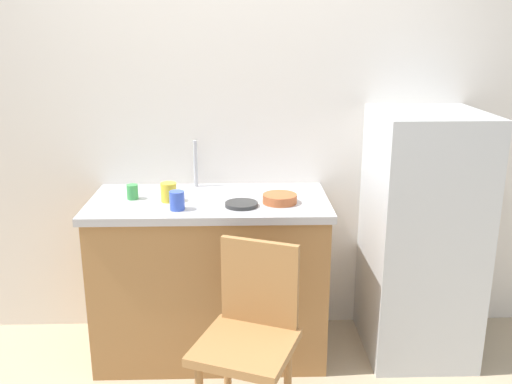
{
  "coord_description": "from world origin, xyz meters",
  "views": [
    {
      "loc": [
        0.07,
        -2.24,
        1.79
      ],
      "look_at": [
        0.15,
        0.6,
        0.96
      ],
      "focal_mm": 39.5,
      "sensor_mm": 36.0,
      "label": 1
    }
  ],
  "objects": [
    {
      "name": "cup_yellow",
      "position": [
        -0.31,
        0.61,
        0.96
      ],
      "size": [
        0.08,
        0.08,
        0.1
      ],
      "primitive_type": "cylinder",
      "color": "yellow",
      "rests_on": "countertop"
    },
    {
      "name": "chair",
      "position": [
        0.1,
        -0.05,
        0.5
      ],
      "size": [
        0.52,
        0.52,
        0.89
      ],
      "rotation": [
        0.0,
        0.0,
        -0.38
      ],
      "color": "#A87542",
      "rests_on": "ground_plane"
    },
    {
      "name": "cup_blue",
      "position": [
        -0.25,
        0.47,
        0.95
      ],
      "size": [
        0.08,
        0.08,
        0.1
      ],
      "primitive_type": "cylinder",
      "color": "blue",
      "rests_on": "countertop"
    },
    {
      "name": "countertop",
      "position": [
        -0.1,
        0.65,
        0.89
      ],
      "size": [
        1.27,
        0.64,
        0.04
      ],
      "primitive_type": "cube",
      "color": "#B7B7BC",
      "rests_on": "cabinet_base"
    },
    {
      "name": "hotplate",
      "position": [
        0.07,
        0.51,
        0.92
      ],
      "size": [
        0.17,
        0.17,
        0.02
      ],
      "primitive_type": "cylinder",
      "color": "#2D2D2D",
      "rests_on": "countertop"
    },
    {
      "name": "cup_green",
      "position": [
        -0.51,
        0.66,
        0.95
      ],
      "size": [
        0.06,
        0.06,
        0.08
      ],
      "primitive_type": "cylinder",
      "color": "green",
      "rests_on": "countertop"
    },
    {
      "name": "refrigerator",
      "position": [
        1.06,
        0.64,
        0.69
      ],
      "size": [
        0.56,
        0.62,
        1.37
      ],
      "primitive_type": "cube",
      "color": "silver",
      "rests_on": "ground_plane"
    },
    {
      "name": "terracotta_bowl",
      "position": [
        0.27,
        0.57,
        0.93
      ],
      "size": [
        0.18,
        0.18,
        0.05
      ],
      "primitive_type": "cylinder",
      "color": "#B25B33",
      "rests_on": "countertop"
    },
    {
      "name": "back_wall",
      "position": [
        0.0,
        1.0,
        1.22
      ],
      "size": [
        4.8,
        0.1,
        2.43
      ],
      "primitive_type": "cube",
      "color": "white",
      "rests_on": "ground_plane"
    },
    {
      "name": "cabinet_base",
      "position": [
        -0.1,
        0.65,
        0.43
      ],
      "size": [
        1.23,
        0.6,
        0.87
      ],
      "primitive_type": "cube",
      "color": "#A87542",
      "rests_on": "ground_plane"
    },
    {
      "name": "faucet",
      "position": [
        -0.19,
        0.9,
        1.04
      ],
      "size": [
        0.02,
        0.02,
        0.27
      ],
      "primitive_type": "cylinder",
      "color": "#B7B7BC",
      "rests_on": "countertop"
    }
  ]
}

